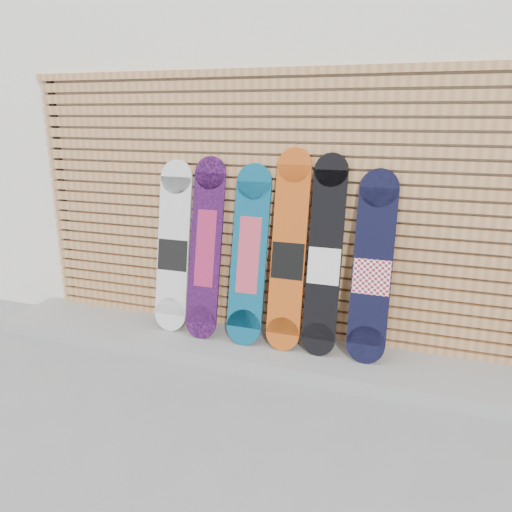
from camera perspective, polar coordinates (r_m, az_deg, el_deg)
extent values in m
plane|color=gray|center=(3.68, -2.19, -16.14)|extent=(80.00, 80.00, 0.00)
cube|color=silver|center=(6.43, 13.80, 14.19)|extent=(12.00, 5.00, 3.60)
cube|color=gray|center=(4.26, -0.73, -10.49)|extent=(4.60, 0.70, 0.12)
cube|color=#B17B49|center=(4.47, 0.54, -8.03)|extent=(4.20, 0.05, 0.08)
cube|color=#B17B49|center=(4.43, 0.55, -6.88)|extent=(4.20, 0.05, 0.08)
cube|color=#B17B49|center=(4.39, 0.55, -5.72)|extent=(4.20, 0.05, 0.07)
cube|color=#B17B49|center=(4.36, 0.56, -4.53)|extent=(4.20, 0.05, 0.07)
cube|color=#B17B49|center=(4.33, 0.56, -3.33)|extent=(4.20, 0.05, 0.07)
cube|color=#B17B49|center=(4.29, 0.56, -2.11)|extent=(4.20, 0.05, 0.07)
cube|color=#B17B49|center=(4.26, 0.57, -0.87)|extent=(4.20, 0.05, 0.07)
cube|color=#B17B49|center=(4.24, 0.57, 0.38)|extent=(4.20, 0.05, 0.07)
cube|color=#B17B49|center=(4.21, 0.57, 1.65)|extent=(4.20, 0.05, 0.07)
cube|color=#B17B49|center=(4.19, 0.58, 2.94)|extent=(4.20, 0.05, 0.08)
cube|color=#B17B49|center=(4.17, 0.58, 4.24)|extent=(4.20, 0.05, 0.08)
cube|color=#B17B49|center=(4.15, 0.58, 5.55)|extent=(4.20, 0.05, 0.08)
cube|color=#B17B49|center=(4.13, 0.59, 6.87)|extent=(4.20, 0.05, 0.08)
cube|color=#B17B49|center=(4.12, 0.59, 8.20)|extent=(4.20, 0.05, 0.08)
cube|color=#B17B49|center=(4.11, 0.60, 9.54)|extent=(4.20, 0.05, 0.08)
cube|color=#B17B49|center=(4.10, 0.60, 10.89)|extent=(4.20, 0.05, 0.08)
cube|color=#B17B49|center=(4.09, 0.60, 12.25)|extent=(4.20, 0.05, 0.08)
cube|color=#B17B49|center=(4.08, 0.61, 13.60)|extent=(4.20, 0.05, 0.08)
cube|color=#B17B49|center=(4.08, 0.61, 14.97)|extent=(4.20, 0.05, 0.08)
cube|color=#B17B49|center=(4.08, 0.62, 16.33)|extent=(4.20, 0.05, 0.08)
cube|color=#B17B49|center=(4.08, 0.62, 17.69)|extent=(4.20, 0.05, 0.08)
cube|color=#B17B49|center=(4.08, 0.62, 19.05)|extent=(4.20, 0.05, 0.08)
cube|color=black|center=(5.18, -21.10, 5.62)|extent=(0.06, 0.04, 2.23)
cube|color=#B17B49|center=(4.09, 0.63, 20.30)|extent=(4.26, 0.07, 0.06)
cube|color=silver|center=(4.36, -9.41, 1.08)|extent=(0.29, 0.25, 1.18)
cylinder|color=silver|center=(4.45, -9.76, -6.58)|extent=(0.29, 0.08, 0.29)
cylinder|color=silver|center=(4.35, -9.05, 8.92)|extent=(0.29, 0.08, 0.29)
cube|color=black|center=(4.37, -9.45, 0.10)|extent=(0.28, 0.08, 0.27)
cube|color=black|center=(4.19, -5.76, 0.87)|extent=(0.28, 0.29, 1.23)
cylinder|color=black|center=(4.28, -6.30, -7.53)|extent=(0.28, 0.08, 0.28)
cylinder|color=black|center=(4.20, -5.21, 9.44)|extent=(0.28, 0.08, 0.28)
cube|color=#A1204E|center=(4.19, -5.76, 0.87)|extent=(0.17, 0.17, 0.63)
cube|color=navy|center=(4.06, -0.81, 0.10)|extent=(0.30, 0.29, 1.17)
cylinder|color=navy|center=(4.14, -1.41, -8.13)|extent=(0.30, 0.09, 0.30)
cylinder|color=navy|center=(4.06, -0.19, 8.48)|extent=(0.30, 0.09, 0.30)
cube|color=#D54B61|center=(4.06, -0.81, 0.10)|extent=(0.18, 0.16, 0.62)
cube|color=#BC4C14|center=(3.95, 3.74, 0.60)|extent=(0.28, 0.29, 1.32)
cylinder|color=#BC4C14|center=(4.05, 3.06, -8.86)|extent=(0.28, 0.08, 0.27)
cylinder|color=#BC4C14|center=(3.95, 4.44, 10.31)|extent=(0.28, 0.08, 0.27)
cube|color=black|center=(3.95, 3.66, -0.56)|extent=(0.26, 0.08, 0.29)
cube|color=black|center=(3.89, 7.87, 0.01)|extent=(0.26, 0.28, 1.30)
cylinder|color=black|center=(4.00, 7.13, -9.42)|extent=(0.26, 0.07, 0.26)
cylinder|color=black|center=(3.89, 8.63, 9.69)|extent=(0.26, 0.07, 0.26)
cube|color=silver|center=(3.90, 7.78, -1.15)|extent=(0.25, 0.08, 0.28)
cube|color=black|center=(3.85, 13.17, -1.25)|extent=(0.29, 0.28, 1.16)
cylinder|color=black|center=(3.94, 12.41, -9.85)|extent=(0.29, 0.08, 0.29)
cylinder|color=black|center=(3.85, 13.93, 7.55)|extent=(0.29, 0.08, 0.29)
cube|color=white|center=(3.86, 13.07, -2.34)|extent=(0.28, 0.08, 0.27)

